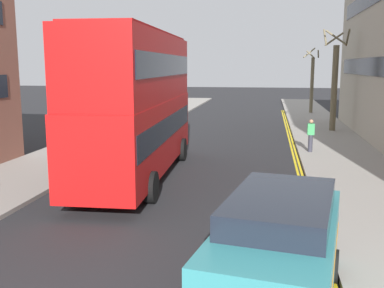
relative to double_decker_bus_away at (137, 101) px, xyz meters
The scene contains 9 objects.
sidewalk_right 9.43m from the double_decker_bus_away, 17.27° to the left, with size 4.00×80.00×0.14m, color gray.
sidewalk_left 5.97m from the double_decker_bus_away, 149.16° to the left, with size 4.00×80.00×0.14m, color gray.
kerb_line_outer 7.15m from the double_decker_bus_away, ahead, with size 0.10×56.00×0.01m, color yellow.
kerb_line_inner 7.01m from the double_decker_bus_away, ahead, with size 0.10×56.00×0.01m, color yellow.
double_decker_bus_away is the anchor object (origin of this frame).
taxi_minivan 10.88m from the double_decker_bus_away, 60.54° to the right, with size 2.66×5.06×2.12m.
pedestrian_far 9.46m from the double_decker_bus_away, 39.59° to the left, with size 0.34×0.22×1.62m.
street_tree_near 27.00m from the double_decker_bus_away, 70.98° to the left, with size 1.43×1.52×5.84m.
street_tree_mid 16.68m from the double_decker_bus_away, 56.55° to the left, with size 1.56×1.58×6.60m.
Camera 1 is at (2.99, -3.63, 4.37)m, focal length 42.44 mm.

